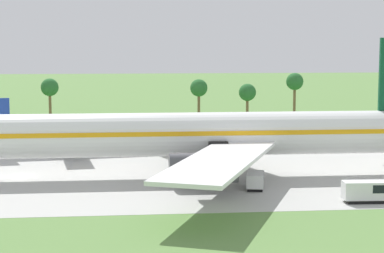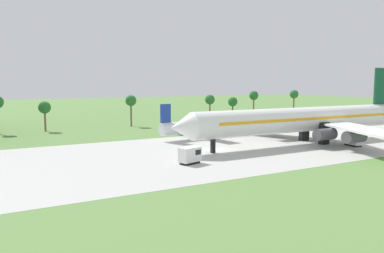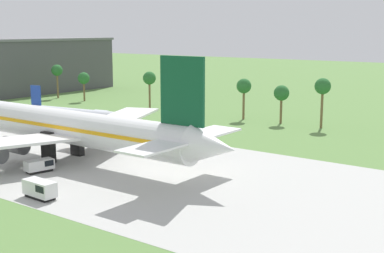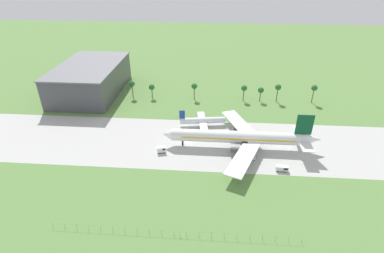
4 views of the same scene
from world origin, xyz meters
The scene contains 11 objects.
ground_plane centered at (0.00, 0.00, 0.00)m, with size 600.00×600.00×0.00m, color #5B8442.
taxiway_strip centered at (0.00, 0.00, 0.01)m, with size 320.00×44.00×0.02m.
jet_airliner centered at (24.52, -2.62, 5.64)m, with size 72.28×58.42×18.19m.
regional_aircraft centered at (5.69, 17.00, 3.02)m, with size 23.86×21.56×9.17m.
baggage_tug centered at (-11.51, -9.31, 1.57)m, with size 4.32×3.00×2.95m.
fuel_truck centered at (29.77, -10.48, 1.08)m, with size 2.86×4.63×1.96m.
catering_van centered at (40.65, -18.91, 1.29)m, with size 5.05×2.20×2.39m.
perimeter_fence centered at (0.00, -55.00, 1.45)m, with size 80.10×0.10×2.10m.
no_stopping_sign centered at (1.91, -55.31, 1.05)m, with size 0.44×0.08×1.68m.
terminal_building centered at (-67.99, 55.92, 9.37)m, with size 36.72×61.20×18.71m.
palm_tree_row centered at (17.52, 50.68, 8.21)m, with size 114.36×3.60×11.42m.
Camera 4 is at (10.78, -120.64, 77.61)m, focal length 28.00 mm.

